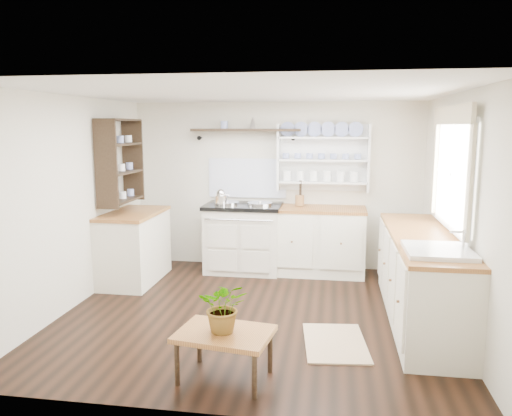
# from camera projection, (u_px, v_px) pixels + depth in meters

# --- Properties ---
(floor) EXTENTS (4.00, 3.80, 0.01)m
(floor) POSITION_uv_depth(u_px,v_px,m) (254.00, 314.00, 5.31)
(floor) COLOR black
(floor) RESTS_ON ground
(wall_back) EXTENTS (4.00, 0.02, 2.30)m
(wall_back) POSITION_uv_depth(u_px,v_px,m) (276.00, 186.00, 6.97)
(wall_back) COLOR beige
(wall_back) RESTS_ON ground
(wall_right) EXTENTS (0.02, 3.80, 2.30)m
(wall_right) POSITION_uv_depth(u_px,v_px,m) (458.00, 212.00, 4.82)
(wall_right) COLOR beige
(wall_right) RESTS_ON ground
(wall_left) EXTENTS (0.02, 3.80, 2.30)m
(wall_left) POSITION_uv_depth(u_px,v_px,m) (73.00, 203.00, 5.43)
(wall_left) COLOR beige
(wall_left) RESTS_ON ground
(ceiling) EXTENTS (4.00, 3.80, 0.01)m
(ceiling) POSITION_uv_depth(u_px,v_px,m) (254.00, 93.00, 4.94)
(ceiling) COLOR white
(ceiling) RESTS_ON wall_back
(window) EXTENTS (0.08, 1.55, 1.22)m
(window) POSITION_uv_depth(u_px,v_px,m) (452.00, 168.00, 4.90)
(window) COLOR white
(window) RESTS_ON wall_right
(aga_cooker) EXTENTS (1.04, 0.72, 0.96)m
(aga_cooker) POSITION_uv_depth(u_px,v_px,m) (243.00, 237.00, 6.82)
(aga_cooker) COLOR beige
(aga_cooker) RESTS_ON floor
(back_cabinets) EXTENTS (1.27, 0.63, 0.90)m
(back_cabinets) POSITION_uv_depth(u_px,v_px,m) (317.00, 240.00, 6.70)
(back_cabinets) COLOR #EDE5CC
(back_cabinets) RESTS_ON floor
(right_cabinets) EXTENTS (0.62, 2.43, 0.90)m
(right_cabinets) POSITION_uv_depth(u_px,v_px,m) (421.00, 277.00, 5.07)
(right_cabinets) COLOR #EDE5CC
(right_cabinets) RESTS_ON floor
(belfast_sink) EXTENTS (0.55, 0.60, 0.45)m
(belfast_sink) POSITION_uv_depth(u_px,v_px,m) (437.00, 264.00, 4.29)
(belfast_sink) COLOR white
(belfast_sink) RESTS_ON right_cabinets
(left_cabinets) EXTENTS (0.62, 1.13, 0.90)m
(left_cabinets) POSITION_uv_depth(u_px,v_px,m) (134.00, 246.00, 6.37)
(left_cabinets) COLOR #EDE5CC
(left_cabinets) RESTS_ON floor
(plate_rack) EXTENTS (1.20, 0.22, 0.90)m
(plate_rack) POSITION_uv_depth(u_px,v_px,m) (323.00, 157.00, 6.77)
(plate_rack) COLOR white
(plate_rack) RESTS_ON wall_back
(high_shelf) EXTENTS (1.50, 0.29, 0.16)m
(high_shelf) POSITION_uv_depth(u_px,v_px,m) (246.00, 131.00, 6.79)
(high_shelf) COLOR black
(high_shelf) RESTS_ON wall_back
(left_shelving) EXTENTS (0.28, 0.80, 1.05)m
(left_shelving) POSITION_uv_depth(u_px,v_px,m) (120.00, 160.00, 6.22)
(left_shelving) COLOR black
(left_shelving) RESTS_ON wall_left
(kettle) EXTENTS (0.17, 0.17, 0.20)m
(kettle) POSITION_uv_depth(u_px,v_px,m) (221.00, 197.00, 6.66)
(kettle) COLOR silver
(kettle) RESTS_ON aga_cooker
(utensil_crock) EXTENTS (0.12, 0.12, 0.14)m
(utensil_crock) POSITION_uv_depth(u_px,v_px,m) (300.00, 200.00, 6.73)
(utensil_crock) COLOR olive
(utensil_crock) RESTS_ON back_cabinets
(center_table) EXTENTS (0.79, 0.62, 0.39)m
(center_table) POSITION_uv_depth(u_px,v_px,m) (225.00, 337.00, 3.89)
(center_table) COLOR brown
(center_table) RESTS_ON floor
(potted_plant) EXTENTS (0.40, 0.36, 0.41)m
(potted_plant) POSITION_uv_depth(u_px,v_px,m) (224.00, 306.00, 3.85)
(potted_plant) COLOR #3F7233
(potted_plant) RESTS_ON center_table
(floor_rug) EXTENTS (0.64, 0.91, 0.02)m
(floor_rug) POSITION_uv_depth(u_px,v_px,m) (335.00, 343.00, 4.58)
(floor_rug) COLOR #9C805B
(floor_rug) RESTS_ON floor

